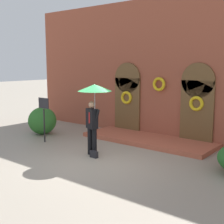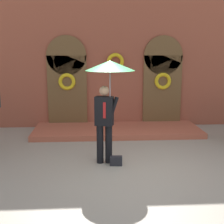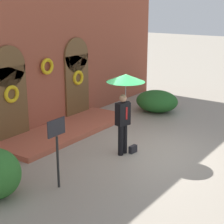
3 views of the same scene
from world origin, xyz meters
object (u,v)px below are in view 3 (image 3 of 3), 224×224
handbag (133,149)px  person_with_umbrella (125,90)px  sign_post (57,142)px  shrub_right (157,101)px

handbag → person_with_umbrella: bearing=132.8°
person_with_umbrella → sign_post: person_with_umbrella is taller
sign_post → handbag: bearing=-6.4°
sign_post → shrub_right: bearing=9.7°
sign_post → person_with_umbrella: bearing=-2.5°
sign_post → shrub_right: 7.28m
handbag → sign_post: 3.06m
person_with_umbrella → handbag: 1.82m
person_with_umbrella → sign_post: bearing=177.5°
handbag → sign_post: (-2.86, 0.32, 1.05)m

